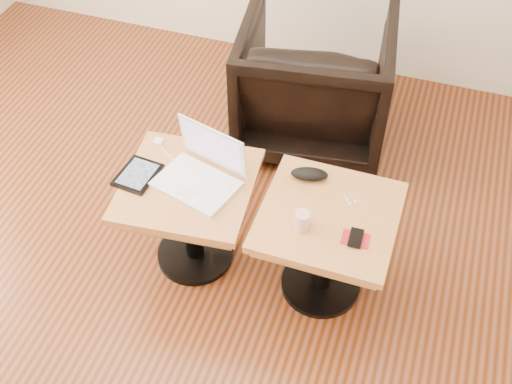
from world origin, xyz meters
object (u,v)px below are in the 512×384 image
(striped_cup, at_px, (302,220))
(side_table_left, at_px, (190,203))
(laptop, at_px, (202,172))
(armchair, at_px, (315,81))
(side_table_right, at_px, (327,234))

(striped_cup, bearing_deg, side_table_left, 171.21)
(striped_cup, bearing_deg, laptop, 166.04)
(side_table_left, relative_size, laptop, 1.55)
(side_table_left, xyz_separation_m, striped_cup, (0.57, -0.09, 0.18))
(side_table_left, relative_size, striped_cup, 7.59)
(laptop, height_order, striped_cup, laptop)
(laptop, bearing_deg, striped_cup, 1.70)
(laptop, distance_m, armchair, 1.13)
(side_table_right, relative_size, armchair, 0.70)
(side_table_left, height_order, laptop, laptop)
(side_table_left, distance_m, laptop, 0.20)
(side_table_left, xyz_separation_m, side_table_right, (0.66, 0.02, 0.00))
(side_table_left, bearing_deg, laptop, 29.08)
(side_table_right, bearing_deg, side_table_left, -177.69)
(side_table_left, height_order, side_table_right, same)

